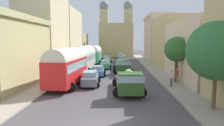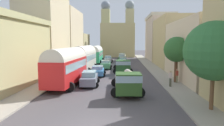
# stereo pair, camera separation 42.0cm
# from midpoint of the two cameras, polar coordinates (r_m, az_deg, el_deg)

# --- Properties ---
(ground_plane) EXTENTS (154.00, 154.00, 0.00)m
(ground_plane) POSITION_cam_midpoint_polar(r_m,az_deg,el_deg) (38.37, 0.95, -1.33)
(ground_plane) COLOR #514C50
(sidewalk_left) EXTENTS (2.50, 70.00, 0.14)m
(sidewalk_left) POSITION_cam_midpoint_polar(r_m,az_deg,el_deg) (39.29, -9.68, -1.14)
(sidewalk_left) COLOR #A59C8E
(sidewalk_left) RESTS_ON ground
(sidewalk_right) EXTENTS (2.50, 70.00, 0.14)m
(sidewalk_right) POSITION_cam_midpoint_polar(r_m,az_deg,el_deg) (38.80, 11.72, -1.27)
(sidewalk_right) COLOR #9D998D
(sidewalk_right) RESTS_ON ground
(building_left_1) EXTENTS (5.36, 11.94, 7.74)m
(building_left_1) POSITION_cam_midpoint_polar(r_m,az_deg,el_deg) (24.80, -26.71, 2.98)
(building_left_1) COLOR tan
(building_left_1) RESTS_ON ground
(building_left_2) EXTENTS (6.41, 10.27, 13.50)m
(building_left_2) POSITION_cam_midpoint_polar(r_m,az_deg,el_deg) (35.58, -18.24, 8.72)
(building_left_2) COLOR beige
(building_left_2) RESTS_ON ground
(building_left_3) EXTENTS (4.32, 12.67, 11.99)m
(building_left_3) POSITION_cam_midpoint_polar(r_m,az_deg,el_deg) (46.89, -11.96, 7.24)
(building_left_3) COLOR beige
(building_left_3) RESTS_ON ground
(building_left_4) EXTENTS (4.56, 9.33, 7.11)m
(building_left_4) POSITION_cam_midpoint_polar(r_m,az_deg,el_deg) (58.18, -9.09, 4.65)
(building_left_4) COLOR tan
(building_left_4) RESTS_ON ground
(building_right_1) EXTENTS (4.70, 14.27, 7.68)m
(building_right_1) POSITION_cam_midpoint_polar(r_m,az_deg,el_deg) (27.77, 23.05, 3.29)
(building_right_1) COLOR beige
(building_right_1) RESTS_ON ground
(building_right_2) EXTENTS (5.91, 13.69, 9.56)m
(building_right_2) POSITION_cam_midpoint_polar(r_m,az_deg,el_deg) (41.52, 17.16, 5.59)
(building_right_2) COLOR tan
(building_right_2) RESTS_ON ground
(building_right_3) EXTENTS (6.08, 14.05, 11.82)m
(building_right_3) POSITION_cam_midpoint_polar(r_m,az_deg,el_deg) (55.60, 13.35, 6.96)
(building_right_3) COLOR beige
(building_right_3) RESTS_ON ground
(distant_church) EXTENTS (10.84, 6.59, 17.72)m
(distant_church) POSITION_cam_midpoint_polar(r_m,az_deg,el_deg) (65.79, 1.81, 7.31)
(distant_church) COLOR tan
(distant_church) RESTS_ON ground
(parked_bus_0) EXTENTS (3.61, 8.90, 4.28)m
(parked_bus_0) POSITION_cam_midpoint_polar(r_m,az_deg,el_deg) (22.98, -12.25, -0.53)
(parked_bus_0) COLOR red
(parked_bus_0) RESTS_ON ground
(parked_bus_1) EXTENTS (3.51, 9.12, 4.30)m
(parked_bus_1) POSITION_cam_midpoint_polar(r_m,az_deg,el_deg) (33.82, -7.50, 1.67)
(parked_bus_1) COLOR beige
(parked_bus_1) RESTS_ON ground
(parked_bus_2) EXTENTS (3.44, 9.39, 4.01)m
(parked_bus_2) POSITION_cam_midpoint_polar(r_m,az_deg,el_deg) (46.17, -4.38, 2.65)
(parked_bus_2) COLOR #289D66
(parked_bus_2) RESTS_ON ground
(cargo_truck_0) EXTENTS (3.27, 7.44, 2.25)m
(cargo_truck_0) POSITION_cam_midpoint_polar(r_m,az_deg,el_deg) (19.27, 4.90, -5.31)
(cargo_truck_0) COLOR #315724
(cargo_truck_0) RESTS_ON ground
(cargo_truck_1) EXTENTS (3.19, 7.57, 2.17)m
(cargo_truck_1) POSITION_cam_midpoint_polar(r_m,az_deg,el_deg) (32.16, 3.43, -0.74)
(cargo_truck_1) COLOR #2B5D2C
(cargo_truck_1) RESTS_ON ground
(car_0) EXTENTS (2.30, 4.42, 1.54)m
(car_0) POSITION_cam_midpoint_polar(r_m,az_deg,el_deg) (37.67, 3.14, -0.29)
(car_0) COLOR #AD2A26
(car_0) RESTS_ON ground
(car_1) EXTENTS (2.45, 4.28, 1.46)m
(car_1) POSITION_cam_midpoint_polar(r_m,az_deg,el_deg) (45.58, 3.47, 0.78)
(car_1) COLOR slate
(car_1) RESTS_ON ground
(car_2) EXTENTS (2.26, 3.76, 1.60)m
(car_2) POSITION_cam_midpoint_polar(r_m,az_deg,el_deg) (51.76, 3.02, 1.49)
(car_2) COLOR #559D59
(car_2) RESTS_ON ground
(car_3) EXTENTS (2.53, 4.10, 1.58)m
(car_3) POSITION_cam_midpoint_polar(r_m,az_deg,el_deg) (58.15, 3.12, 1.99)
(car_3) COLOR silver
(car_3) RESTS_ON ground
(car_4) EXTENTS (2.43, 4.40, 1.65)m
(car_4) POSITION_cam_midpoint_polar(r_m,az_deg,el_deg) (22.96, -5.92, -4.33)
(car_4) COLOR slate
(car_4) RESTS_ON ground
(car_5) EXTENTS (2.43, 4.04, 1.47)m
(car_5) POSITION_cam_midpoint_polar(r_m,az_deg,el_deg) (29.15, -3.63, -2.23)
(car_5) COLOR #3F86C5
(car_5) RESTS_ON ground
(car_6) EXTENTS (2.34, 4.12, 1.59)m
(car_6) POSITION_cam_midpoint_polar(r_m,az_deg,el_deg) (36.67, -1.49, -0.41)
(car_6) COLOR #438A57
(car_6) RESTS_ON ground
(car_7) EXTENTS (2.33, 3.80, 1.55)m
(car_7) POSITION_cam_midpoint_polar(r_m,az_deg,el_deg) (48.45, -0.86, 1.16)
(car_7) COLOR silver
(car_7) RESTS_ON ground
(pedestrian_0) EXTENTS (0.50, 0.50, 1.87)m
(pedestrian_0) POSITION_cam_midpoint_polar(r_m,az_deg,el_deg) (22.55, 16.81, -4.12)
(pedestrian_0) COLOR #4D5041
(pedestrian_0) RESTS_ON ground
(pedestrian_1) EXTENTS (0.47, 0.47, 1.76)m
(pedestrian_1) POSITION_cam_midpoint_polar(r_m,az_deg,el_deg) (24.99, 18.44, -3.31)
(pedestrian_1) COLOR #757152
(pedestrian_1) RESTS_ON ground
(roadside_tree_0) EXTENTS (4.17, 4.17, 6.42)m
(roadside_tree_0) POSITION_cam_midpoint_polar(r_m,az_deg,el_deg) (15.75, 27.70, 3.06)
(roadside_tree_0) COLOR brown
(roadside_tree_0) RESTS_ON ground
(roadside_tree_1) EXTENTS (2.98, 2.98, 5.54)m
(roadside_tree_1) POSITION_cam_midpoint_polar(r_m,az_deg,el_deg) (24.88, 18.32, 3.59)
(roadside_tree_1) COLOR brown
(roadside_tree_1) RESTS_ON ground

